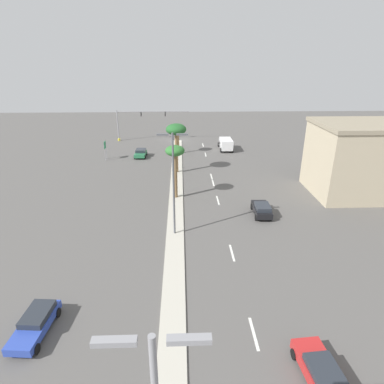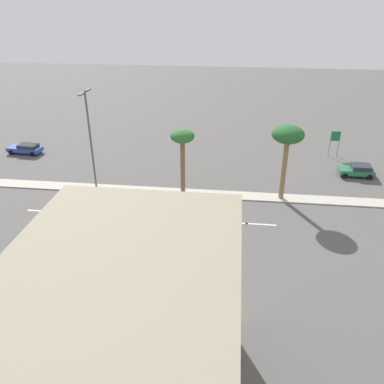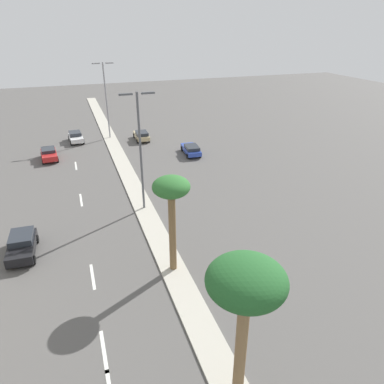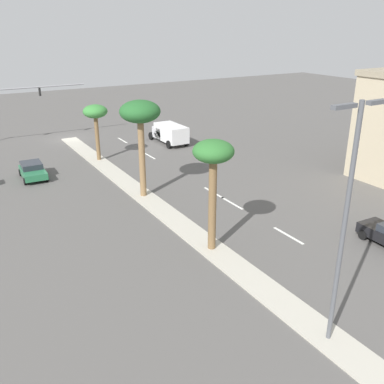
% 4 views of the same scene
% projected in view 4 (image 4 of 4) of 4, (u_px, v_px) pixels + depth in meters
% --- Properties ---
extents(ground_plane, '(160.00, 160.00, 0.00)m').
position_uv_depth(ground_plane, '(273.00, 296.00, 21.98)').
color(ground_plane, '#565451').
extents(lane_stripe_near, '(0.20, 2.80, 0.01)m').
position_uv_depth(lane_stripe_near, '(122.00, 140.00, 51.42)').
color(lane_stripe_near, silver).
rests_on(lane_stripe_near, ground).
extents(lane_stripe_leading, '(0.20, 2.80, 0.01)m').
position_uv_depth(lane_stripe_leading, '(149.00, 156.00, 45.41)').
color(lane_stripe_leading, silver).
rests_on(lane_stripe_leading, ground).
extents(lane_stripe_mid, '(0.20, 2.80, 0.01)m').
position_uv_depth(lane_stripe_mid, '(214.00, 193.00, 35.45)').
color(lane_stripe_mid, silver).
rests_on(lane_stripe_mid, ground).
extents(lane_stripe_trailing, '(0.20, 2.80, 0.01)m').
position_uv_depth(lane_stripe_trailing, '(232.00, 203.00, 33.38)').
color(lane_stripe_trailing, silver).
rests_on(lane_stripe_trailing, ground).
extents(lane_stripe_left, '(0.20, 2.80, 0.01)m').
position_uv_depth(lane_stripe_left, '(288.00, 236.00, 28.27)').
color(lane_stripe_left, silver).
rests_on(lane_stripe_left, ground).
extents(palm_tree_center, '(2.40, 2.40, 5.58)m').
position_uv_depth(palm_tree_center, '(95.00, 114.00, 42.06)').
color(palm_tree_center, brown).
rests_on(palm_tree_center, median_curb).
extents(palm_tree_rear, '(3.11, 3.11, 7.64)m').
position_uv_depth(palm_tree_rear, '(140.00, 116.00, 32.27)').
color(palm_tree_rear, olive).
rests_on(palm_tree_rear, median_curb).
extents(palm_tree_near, '(2.41, 2.41, 6.86)m').
position_uv_depth(palm_tree_near, '(213.00, 159.00, 24.41)').
color(palm_tree_near, brown).
rests_on(palm_tree_near, median_curb).
extents(street_lamp_front, '(2.90, 0.24, 10.41)m').
position_uv_depth(street_lamp_front, '(346.00, 212.00, 16.70)').
color(street_lamp_front, '#515459').
rests_on(street_lamp_front, median_curb).
extents(sedan_green_mid, '(2.15, 3.89, 1.38)m').
position_uv_depth(sedan_green_mid, '(33.00, 170.00, 38.56)').
color(sedan_green_mid, '#287047').
rests_on(sedan_green_mid, ground).
extents(box_truck, '(2.50, 5.88, 2.24)m').
position_uv_depth(box_truck, '(169.00, 133.00, 49.71)').
color(box_truck, silver).
rests_on(box_truck, ground).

